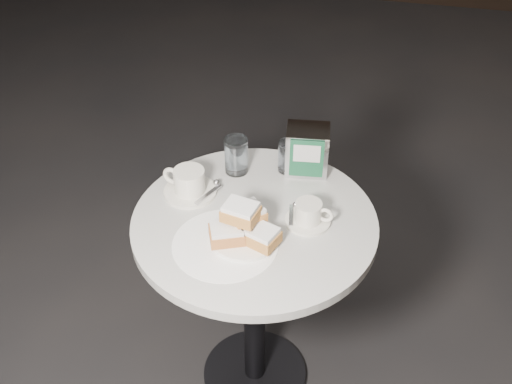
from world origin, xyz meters
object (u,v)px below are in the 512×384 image
(beignet_plate, at_px, (244,228))
(water_glass_right, at_px, (288,157))
(coffee_cup_left, at_px, (189,183))
(coffee_cup_right, at_px, (309,214))
(napkin_dispenser, at_px, (307,150))
(cafe_table, at_px, (255,269))
(water_glass_left, at_px, (236,156))

(beignet_plate, xyz_separation_m, water_glass_right, (0.06, 0.34, 0.00))
(water_glass_right, bearing_deg, coffee_cup_left, -146.45)
(coffee_cup_right, bearing_deg, coffee_cup_left, 177.90)
(coffee_cup_left, relative_size, coffee_cup_right, 1.29)
(coffee_cup_left, height_order, coffee_cup_right, coffee_cup_left)
(napkin_dispenser, bearing_deg, cafe_table, -118.42)
(beignet_plate, xyz_separation_m, napkin_dispenser, (0.12, 0.35, 0.03))
(beignet_plate, height_order, coffee_cup_left, beignet_plate)
(beignet_plate, bearing_deg, napkin_dispenser, 71.70)
(beignet_plate, bearing_deg, water_glass_right, 79.97)
(water_glass_left, height_order, water_glass_right, water_glass_left)
(beignet_plate, distance_m, water_glass_left, 0.31)
(beignet_plate, height_order, coffee_cup_right, beignet_plate)
(coffee_cup_left, distance_m, coffee_cup_right, 0.37)
(coffee_cup_right, bearing_deg, napkin_dispenser, 106.61)
(coffee_cup_left, relative_size, water_glass_left, 1.58)
(water_glass_left, distance_m, water_glass_right, 0.16)
(water_glass_left, distance_m, napkin_dispenser, 0.22)
(water_glass_left, bearing_deg, water_glass_right, 14.26)
(water_glass_right, bearing_deg, coffee_cup_right, -66.36)
(cafe_table, relative_size, water_glass_left, 6.39)
(cafe_table, xyz_separation_m, water_glass_left, (-0.10, 0.21, 0.25))
(water_glass_left, relative_size, water_glass_right, 1.15)
(coffee_cup_right, distance_m, water_glass_left, 0.32)
(coffee_cup_left, height_order, water_glass_right, water_glass_right)
(water_glass_left, bearing_deg, napkin_dispenser, 13.55)
(cafe_table, height_order, coffee_cup_left, coffee_cup_left)
(water_glass_right, xyz_separation_m, napkin_dispenser, (0.06, 0.01, 0.03))
(coffee_cup_left, bearing_deg, napkin_dispenser, 40.89)
(beignet_plate, height_order, napkin_dispenser, napkin_dispenser)
(cafe_table, distance_m, water_glass_right, 0.36)
(coffee_cup_left, bearing_deg, beignet_plate, -28.12)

